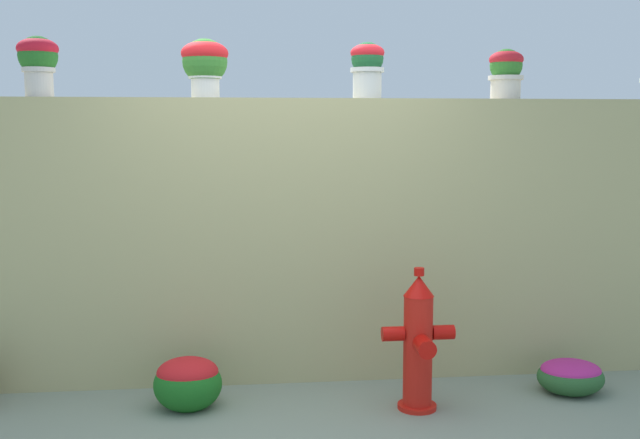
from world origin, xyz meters
TOP-DOWN VIEW (x-y plane):
  - ground_plane at (0.00, 0.00)m, footprint 24.00×24.00m
  - stone_wall at (0.00, 1.05)m, footprint 6.34×0.34m
  - potted_plant_1 at (-1.63, 1.03)m, footprint 0.27×0.27m
  - potted_plant_2 at (-0.53, 1.03)m, footprint 0.32×0.32m
  - potted_plant_3 at (0.60, 1.04)m, footprint 0.24×0.24m
  - potted_plant_4 at (1.62, 1.07)m, footprint 0.25×0.25m
  - fire_hydrant at (0.81, 0.30)m, footprint 0.47×0.37m
  - flower_bush_left at (-0.65, 0.48)m, footprint 0.44×0.40m
  - flower_bush_right at (1.93, 0.48)m, footprint 0.45×0.41m

SIDE VIEW (x-z plane):
  - ground_plane at x=0.00m, z-range 0.00..0.00m
  - flower_bush_right at x=1.93m, z-range 0.00..0.24m
  - flower_bush_left at x=-0.65m, z-range 0.01..0.36m
  - fire_hydrant at x=0.81m, z-range -0.03..0.89m
  - stone_wall at x=0.00m, z-range 0.00..2.00m
  - potted_plant_4 at x=1.62m, z-range 2.03..2.39m
  - potted_plant_3 at x=0.60m, z-range 2.04..2.43m
  - potted_plant_2 at x=-0.53m, z-range 2.05..2.45m
  - potted_plant_1 at x=-1.63m, z-range 2.05..2.46m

